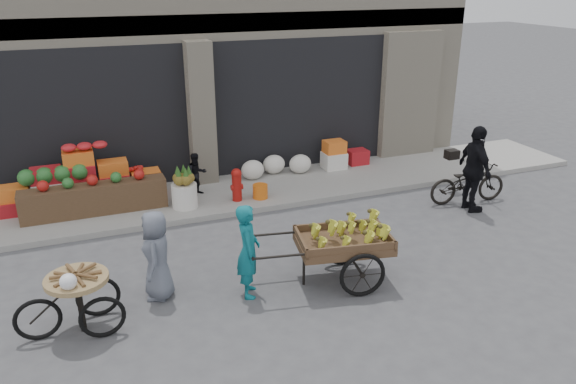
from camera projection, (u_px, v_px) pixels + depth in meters
name	position (u px, v px, depth m)	size (l,w,h in m)	color
ground	(282.00, 291.00, 8.74)	(80.00, 80.00, 0.00)	#424244
sidewalk	(215.00, 196.00, 12.27)	(18.00, 2.20, 0.12)	gray
building	(170.00, 25.00, 14.47)	(14.00, 6.45, 7.00)	beige
fruit_display	(91.00, 180.00, 11.44)	(3.10, 1.12, 1.24)	#AB171E
pineapple_bin	(185.00, 196.00, 11.47)	(0.52, 0.52, 0.50)	silver
fire_hydrant	(237.00, 183.00, 11.75)	(0.22, 0.22, 0.71)	#A5140F
orange_bucket	(260.00, 191.00, 11.96)	(0.32, 0.32, 0.30)	orange
right_bay_goods	(313.00, 160.00, 13.56)	(3.35, 0.60, 0.70)	silver
seated_person	(197.00, 174.00, 12.04)	(0.45, 0.35, 0.93)	black
banana_cart	(340.00, 239.00, 8.75)	(2.57, 1.39, 1.02)	brown
vendor_woman	(248.00, 251.00, 8.39)	(0.54, 0.35, 1.48)	#0E646F
tricycle_cart	(78.00, 295.00, 7.57)	(1.43, 0.86, 0.95)	#9E7F51
vendor_grey	(157.00, 255.00, 8.35)	(0.68, 0.44, 1.40)	slate
bicycle	(468.00, 182.00, 11.95)	(0.60, 1.72, 0.90)	black
cyclist	(475.00, 169.00, 11.37)	(1.06, 0.44, 1.80)	black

